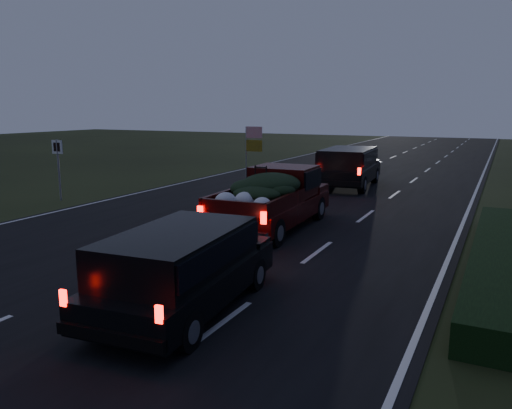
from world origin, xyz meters
The scene contains 7 objects.
ground centered at (0.00, 0.00, 0.00)m, with size 120.00×120.00×0.00m, color black.
road_asphalt centered at (0.00, 0.00, 0.01)m, with size 14.00×120.00×0.02m, color black.
hedge_row centered at (7.80, 3.00, 0.30)m, with size 1.00×10.00×0.60m, color black.
route_sign centered at (-8.50, 5.00, 1.66)m, with size 0.55×0.08×2.50m.
pickup_truck centered at (1.40, 4.46, 1.06)m, with size 2.26×5.49×2.84m.
lead_suv centered at (1.13, 13.69, 1.15)m, with size 2.60×5.45×1.52m.
rear_suv centered at (2.68, -2.32, 0.97)m, with size 2.36×4.62×1.29m.
Camera 1 is at (7.82, -9.53, 3.73)m, focal length 35.00 mm.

